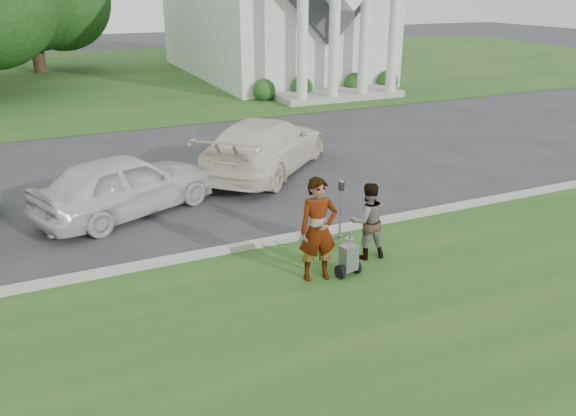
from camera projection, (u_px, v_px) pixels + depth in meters
ground at (300, 251)px, 11.60m from camera, size 120.00×120.00×0.00m
grass_strip at (380, 326)px, 9.06m from camera, size 80.00×7.00×0.01m
church_lawn at (113, 75)px, 34.50m from camera, size 80.00×30.00×0.01m
curb at (290, 238)px, 12.04m from camera, size 80.00×0.18×0.15m
striping_cart at (348, 258)px, 10.50m from camera, size 0.53×0.96×0.85m
person_left at (318, 230)px, 10.17m from camera, size 0.78×0.58×1.97m
person_right at (367, 221)px, 11.08m from camera, size 0.85×0.71×1.57m
parking_meter_near at (341, 205)px, 11.60m from camera, size 0.10×0.09×1.42m
car_b at (125, 184)px, 13.27m from camera, size 4.70×3.36×1.49m
car_c at (265, 145)px, 16.33m from camera, size 5.42×5.39×1.58m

